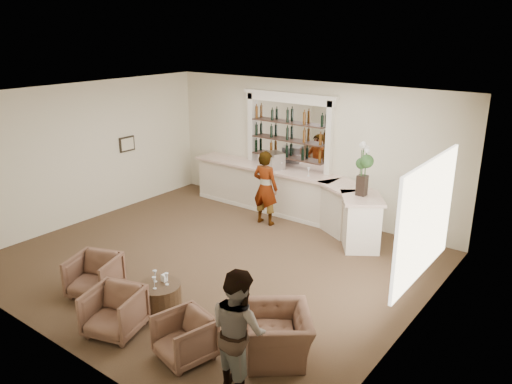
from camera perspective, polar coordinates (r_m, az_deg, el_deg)
ground at (r=10.22m, az=-4.85°, el=-7.85°), size 8.00×8.00×0.00m
room_shell at (r=9.85m, az=-1.75°, el=5.67°), size 8.04×7.02×3.32m
bar_counter at (r=12.30m, az=3.81°, el=-0.30°), size 5.72×1.80×1.14m
back_bar_alcove at (r=12.43m, az=3.71°, el=6.88°), size 2.64×0.25×3.00m
cocktail_table at (r=8.55m, az=-10.91°, el=-11.83°), size 0.71×0.71×0.50m
sommelier at (r=11.75m, az=1.08°, el=0.48°), size 0.67×0.46×1.79m
guest at (r=6.57m, az=-2.02°, el=-15.49°), size 0.98×0.86×1.70m
armchair_left at (r=9.29m, az=-17.99°, el=-9.07°), size 1.01×1.03×0.73m
armchair_center at (r=8.14m, az=-15.89°, el=-13.02°), size 0.98×1.00×0.73m
armchair_right at (r=7.40m, az=-8.18°, el=-16.16°), size 0.88×0.89×0.67m
armchair_far at (r=7.40m, az=2.58°, el=-15.93°), size 1.36×1.38×0.68m
espresso_machine at (r=12.40m, az=2.06°, el=3.61°), size 0.58×0.54×0.41m
flower_vase at (r=10.52m, az=12.17°, el=2.97°), size 0.30×0.30×1.14m
wine_glass_bar_left at (r=11.85m, az=6.02°, el=2.31°), size 0.07×0.07×0.21m
wine_glass_bar_right at (r=12.29m, az=2.93°, el=2.99°), size 0.07×0.07×0.21m
wine_glass_tbl_a at (r=8.48m, az=-11.46°, el=-9.41°), size 0.07×0.07×0.21m
wine_glass_tbl_b at (r=8.36m, az=-10.18°, el=-9.75°), size 0.07×0.07×0.21m
wine_glass_tbl_c at (r=8.28m, az=-11.54°, el=-10.14°), size 0.07×0.07×0.21m
napkin_holder at (r=8.50m, az=-10.43°, el=-9.63°), size 0.08×0.08×0.12m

